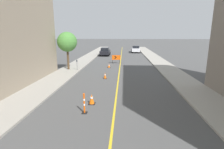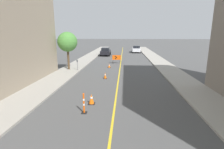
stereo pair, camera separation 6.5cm
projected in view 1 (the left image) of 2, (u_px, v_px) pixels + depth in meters
The scene contains 12 objects.
lane_stripe at pixel (121, 60), 28.75m from camera, with size 0.12×58.28×0.01m.
sidewalk_left at pixel (85, 60), 29.12m from camera, with size 2.70×58.28×0.13m.
sidewalk_right at pixel (157, 60), 28.35m from camera, with size 2.70×58.28×0.13m.
traffic_cone_second at pixel (92, 99), 10.92m from camera, with size 0.42×0.42×0.65m.
traffic_cone_third at pixel (105, 76), 17.14m from camera, with size 0.34×0.34×0.59m.
traffic_cone_fourth at pixel (109, 66), 22.74m from camera, with size 0.41×0.41×0.49m.
delineator_post_front at pixel (84, 105), 9.60m from camera, with size 0.29×0.29×1.17m.
arrow_barricade_primary at pixel (116, 58), 25.71m from camera, with size 1.25×0.14×1.23m.
parked_car_curb_near at pixel (105, 52), 35.23m from camera, with size 1.93×4.31×1.59m.
parked_car_curb_mid at pixel (136, 49), 40.87m from camera, with size 1.96×4.36×1.59m.
parking_meter_near_curb at pixel (77, 63), 20.46m from camera, with size 0.12×0.11×1.23m.
street_tree_left_near at pixel (67, 42), 20.29m from camera, with size 2.29×2.29×4.40m.
Camera 1 is at (0.47, 0.59, 4.31)m, focal length 28.00 mm.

